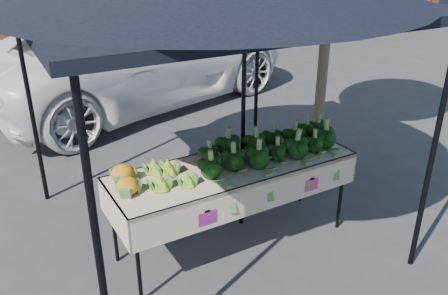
{
  "coord_description": "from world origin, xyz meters",
  "views": [
    {
      "loc": [
        -2.14,
        -3.48,
        2.94
      ],
      "look_at": [
        -0.18,
        0.21,
        1.0
      ],
      "focal_mm": 37.96,
      "sensor_mm": 36.0,
      "label": 1
    }
  ],
  "objects": [
    {
      "name": "ground",
      "position": [
        0.0,
        0.0,
        0.0
      ],
      "size": [
        90.0,
        90.0,
        0.0
      ],
      "primitive_type": "plane",
      "color": "#333336"
    },
    {
      "name": "cauliflower_pair",
      "position": [
        -1.22,
        0.07,
        0.99
      ],
      "size": [
        0.23,
        0.43,
        0.18
      ],
      "primitive_type": "ellipsoid",
      "color": "orange",
      "rests_on": "table"
    },
    {
      "name": "table",
      "position": [
        -0.18,
        0.01,
        0.45
      ],
      "size": [
        2.43,
        0.89,
        0.9
      ],
      "color": "beige",
      "rests_on": "ground"
    },
    {
      "name": "romanesco_cluster",
      "position": [
        -0.85,
        0.04,
        1.0
      ],
      "size": [
        0.43,
        0.57,
        0.2
      ],
      "primitive_type": "ellipsoid",
      "color": "#95BB32",
      "rests_on": "table"
    },
    {
      "name": "street_tree",
      "position": [
        1.79,
        1.19,
        1.99
      ],
      "size": [
        2.02,
        2.02,
        3.98
      ],
      "primitive_type": null,
      "color": "#1E4C14",
      "rests_on": "ground"
    },
    {
      "name": "broccoli_heap",
      "position": [
        0.21,
        0.03,
        1.03
      ],
      "size": [
        1.6,
        0.57,
        0.26
      ],
      "primitive_type": "ellipsoid",
      "color": "black",
      "rests_on": "table"
    },
    {
      "name": "canopy",
      "position": [
        -0.27,
        0.37,
        1.37
      ],
      "size": [
        3.16,
        3.16,
        2.74
      ],
      "primitive_type": null,
      "color": "black",
      "rests_on": "ground"
    }
  ]
}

